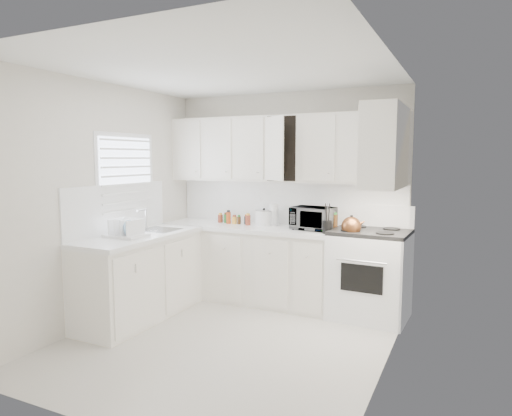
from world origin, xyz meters
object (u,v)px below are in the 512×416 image
Objects in this scene: rice_cooker at (264,217)px; utensil_crock at (327,218)px; dish_rack at (126,227)px; tea_kettle at (351,225)px; stove at (370,262)px; microwave at (313,216)px.

utensil_crock is (0.89, -0.25, 0.07)m from rice_cooker.
rice_cooker is 0.93m from utensil_crock.
utensil_crock is 2.20m from dish_rack.
tea_kettle is at bearing -2.38° from utensil_crock.
stove is at bearing 29.42° from dish_rack.
dish_rack is at bearing -110.74° from rice_cooker.
microwave is at bearing 178.63° from stove.
tea_kettle is 1.24× the size of rice_cooker.
tea_kettle is 0.66× the size of dish_rack.
utensil_crock is at bearing -1.33° from rice_cooker.
microwave is at bearing 9.46° from rice_cooker.
stove is at bearing 18.12° from utensil_crock.
utensil_crock is (-0.27, 0.01, 0.06)m from tea_kettle.
stove reaches higher than rice_cooker.
stove is 4.72× the size of tea_kettle.
stove is 2.70m from dish_rack.
stove is 0.68m from utensil_crock.
tea_kettle is at bearing 1.73° from rice_cooker.
tea_kettle reaches higher than rice_cooker.
stove is at bearing 10.08° from rice_cooker.
rice_cooker is 0.62× the size of utensil_crock.
stove is 3.12× the size of dish_rack.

